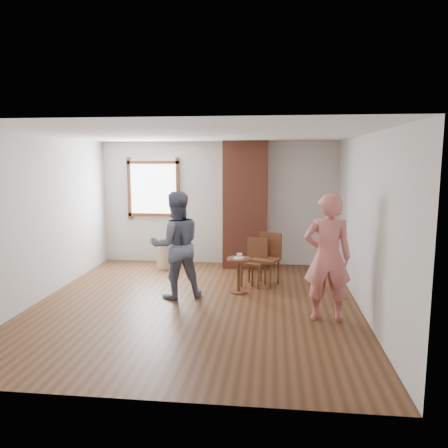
{
  "coord_description": "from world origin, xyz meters",
  "views": [
    {
      "loc": [
        1.16,
        -6.45,
        2.25
      ],
      "look_at": [
        0.35,
        0.8,
        1.15
      ],
      "focal_mm": 35.0,
      "sensor_mm": 36.0,
      "label": 1
    }
  ],
  "objects": [
    {
      "name": "side_table",
      "position": [
        0.61,
        0.65,
        0.4
      ],
      "size": [
        0.4,
        0.4,
        0.6
      ],
      "color": "brown",
      "rests_on": "ground"
    },
    {
      "name": "stoneware_crock",
      "position": [
        -1.04,
        2.23,
        0.26
      ],
      "size": [
        0.42,
        0.42,
        0.51
      ],
      "primitive_type": "cylinder",
      "rotation": [
        0.0,
        0.0,
        0.07
      ],
      "color": "#CDB594",
      "rests_on": "ground"
    },
    {
      "name": "man",
      "position": [
        -0.38,
        0.31,
        0.87
      ],
      "size": [
        1.03,
        0.94,
        1.73
      ],
      "primitive_type": "imported",
      "rotation": [
        0.0,
        0.0,
        3.55
      ],
      "color": "#16203E",
      "rests_on": "ground"
    },
    {
      "name": "dark_pot",
      "position": [
        -1.06,
        2.13,
        0.09
      ],
      "size": [
        0.22,
        0.22,
        0.17
      ],
      "primitive_type": "cylinder",
      "rotation": [
        0.0,
        0.0,
        0.31
      ],
      "color": "black",
      "rests_on": "ground"
    },
    {
      "name": "cake_plate",
      "position": [
        0.61,
        0.65,
        0.6
      ],
      "size": [
        0.18,
        0.18,
        0.01
      ],
      "primitive_type": "cylinder",
      "color": "white",
      "rests_on": "side_table"
    },
    {
      "name": "room_shell",
      "position": [
        -0.06,
        0.61,
        1.81
      ],
      "size": [
        5.04,
        5.52,
        2.62
      ],
      "color": "silver",
      "rests_on": "ground"
    },
    {
      "name": "person_pink",
      "position": [
        1.93,
        -0.43,
        0.9
      ],
      "size": [
        0.67,
        0.45,
        1.79
      ],
      "primitive_type": "imported",
      "rotation": [
        0.0,
        0.0,
        3.11
      ],
      "color": "#DF756F",
      "rests_on": "ground"
    },
    {
      "name": "brick_chimney",
      "position": [
        0.6,
        2.5,
        1.3
      ],
      "size": [
        0.9,
        0.5,
        2.6
      ],
      "primitive_type": "cube",
      "color": "#984B36",
      "rests_on": "ground"
    },
    {
      "name": "dining_chair_left",
      "position": [
        0.87,
        1.16,
        0.47
      ],
      "size": [
        0.5,
        0.5,
        0.84
      ],
      "rotation": [
        0.0,
        0.0,
        -0.37
      ],
      "color": "brown",
      "rests_on": "ground"
    },
    {
      "name": "cake_slice",
      "position": [
        0.62,
        0.65,
        0.64
      ],
      "size": [
        0.08,
        0.07,
        0.06
      ],
      "primitive_type": "cube",
      "color": "white",
      "rests_on": "cake_plate"
    },
    {
      "name": "ground",
      "position": [
        0.0,
        0.0,
        0.0
      ],
      "size": [
        5.5,
        5.5,
        0.0
      ],
      "primitive_type": "plane",
      "color": "brown",
      "rests_on": "ground"
    },
    {
      "name": "dining_chair_right",
      "position": [
        1.08,
        1.23,
        0.52
      ],
      "size": [
        0.57,
        0.57,
        0.93
      ],
      "rotation": [
        0.0,
        0.0,
        -0.4
      ],
      "color": "brown",
      "rests_on": "ground"
    }
  ]
}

